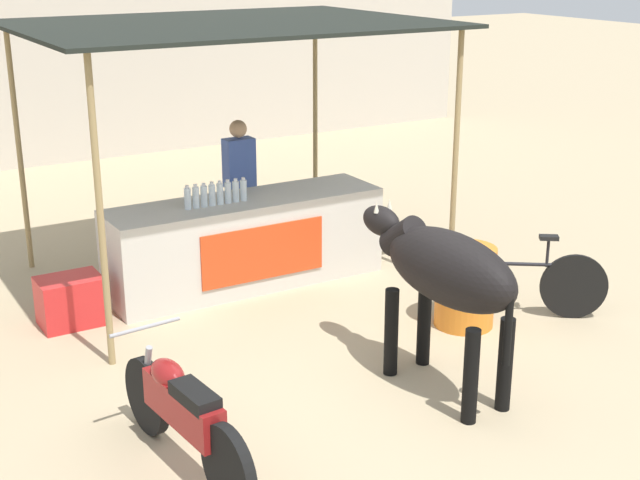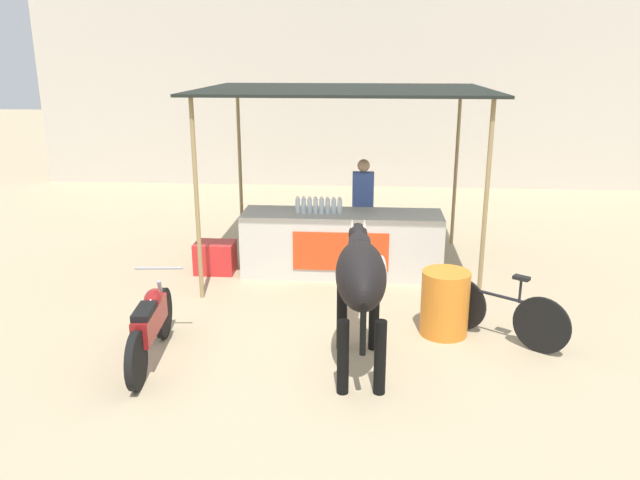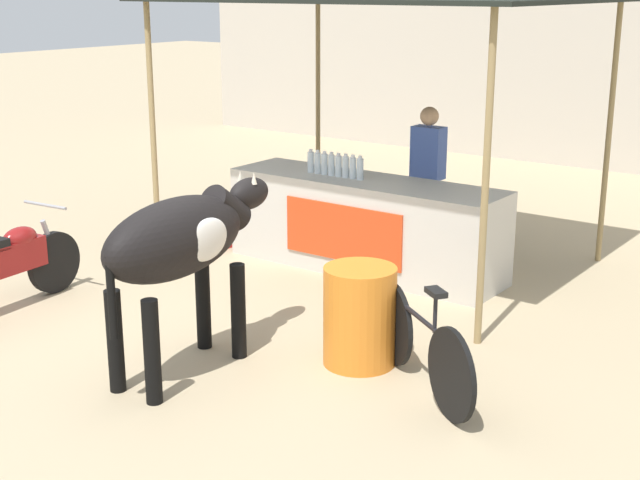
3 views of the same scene
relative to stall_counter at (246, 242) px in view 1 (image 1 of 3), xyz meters
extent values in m
plane|color=tan|center=(0.00, -2.20, -0.48)|extent=(60.00, 60.00, 0.00)
cube|color=beige|center=(0.00, 0.00, 0.00)|extent=(3.00, 0.80, 0.96)
cube|color=red|center=(0.00, -0.41, 0.00)|extent=(1.40, 0.02, 0.58)
cube|color=black|center=(0.00, 0.30, 2.27)|extent=(4.20, 3.20, 0.04)
cylinder|color=#997F51|center=(-1.89, -1.14, 0.89)|extent=(0.06, 0.06, 2.75)
cylinder|color=#997F51|center=(1.89, -1.14, 0.89)|extent=(0.06, 0.06, 2.75)
cylinder|color=#997F51|center=(-1.89, 1.74, 0.89)|extent=(0.06, 0.06, 2.75)
cylinder|color=#997F51|center=(1.89, 1.74, 0.89)|extent=(0.06, 0.06, 2.75)
cylinder|color=silver|center=(-0.67, -0.05, 0.59)|extent=(0.07, 0.07, 0.22)
cylinder|color=white|center=(-0.67, -0.05, 0.71)|extent=(0.04, 0.04, 0.03)
cylinder|color=silver|center=(-0.58, -0.05, 0.59)|extent=(0.07, 0.07, 0.22)
cylinder|color=white|center=(-0.58, -0.05, 0.71)|extent=(0.04, 0.04, 0.03)
cylinder|color=silver|center=(-0.48, -0.05, 0.59)|extent=(0.07, 0.07, 0.22)
cylinder|color=white|center=(-0.48, -0.05, 0.71)|extent=(0.04, 0.04, 0.03)
cylinder|color=silver|center=(-0.40, -0.05, 0.59)|extent=(0.07, 0.07, 0.22)
cylinder|color=white|center=(-0.40, -0.05, 0.71)|extent=(0.04, 0.04, 0.03)
cylinder|color=silver|center=(-0.30, -0.05, 0.59)|extent=(0.07, 0.07, 0.22)
cylinder|color=white|center=(-0.30, -0.05, 0.71)|extent=(0.04, 0.04, 0.03)
cylinder|color=silver|center=(-0.21, -0.05, 0.59)|extent=(0.07, 0.07, 0.22)
cylinder|color=white|center=(-0.21, -0.05, 0.71)|extent=(0.04, 0.04, 0.03)
cylinder|color=silver|center=(-0.12, -0.05, 0.59)|extent=(0.07, 0.07, 0.22)
cylinder|color=white|center=(-0.12, -0.05, 0.71)|extent=(0.04, 0.04, 0.03)
cylinder|color=silver|center=(-0.03, -0.05, 0.59)|extent=(0.07, 0.07, 0.22)
cylinder|color=white|center=(-0.03, -0.05, 0.71)|extent=(0.04, 0.04, 0.03)
cylinder|color=#383842|center=(0.30, 0.75, -0.04)|extent=(0.22, 0.22, 0.88)
cube|color=#3F59A5|center=(0.30, 0.75, 0.68)|extent=(0.34, 0.20, 0.56)
sphere|color=tan|center=(0.30, 0.75, 1.07)|extent=(0.20, 0.20, 0.20)
cube|color=red|center=(-1.95, -0.10, -0.24)|extent=(0.60, 0.44, 0.48)
cylinder|color=orange|center=(1.32, -2.06, -0.08)|extent=(0.57, 0.57, 0.79)
ellipsoid|color=black|center=(0.32, -3.03, 0.60)|extent=(0.59, 1.43, 0.60)
cylinder|color=black|center=(0.11, -2.55, -0.09)|extent=(0.12, 0.12, 0.78)
cylinder|color=black|center=(0.48, -2.53, -0.09)|extent=(0.12, 0.12, 0.78)
cylinder|color=black|center=(0.17, -3.53, -0.09)|extent=(0.12, 0.12, 0.78)
cylinder|color=black|center=(0.53, -3.51, -0.09)|extent=(0.12, 0.12, 0.78)
cylinder|color=black|center=(0.29, -2.44, 0.71)|extent=(0.26, 0.46, 0.41)
ellipsoid|color=black|center=(0.27, -2.14, 0.77)|extent=(0.24, 0.45, 0.26)
cone|color=beige|center=(0.20, -2.16, 0.91)|extent=(0.05, 0.05, 0.10)
cone|color=beige|center=(0.34, -2.15, 0.91)|extent=(0.05, 0.05, 0.10)
cylinder|color=black|center=(0.36, -3.69, 0.33)|extent=(0.06, 0.06, 0.60)
ellipsoid|color=silver|center=(0.54, -2.92, 0.60)|extent=(0.12, 0.44, 0.32)
cylinder|color=black|center=(-2.01, -2.39, -0.18)|extent=(0.14, 0.60, 0.60)
cylinder|color=black|center=(-1.90, -3.59, -0.18)|extent=(0.14, 0.60, 0.60)
cube|color=maroon|center=(-1.96, -2.99, 0.00)|extent=(0.26, 0.91, 0.28)
ellipsoid|color=maroon|center=(-1.98, -2.77, 0.16)|extent=(0.23, 0.38, 0.20)
cube|color=black|center=(-1.94, -3.17, 0.16)|extent=(0.22, 0.45, 0.10)
cylinder|color=#99999E|center=(-2.01, -2.44, 0.40)|extent=(0.55, 0.08, 0.03)
cylinder|color=#99999E|center=(-2.01, -2.41, 0.02)|extent=(0.07, 0.21, 0.49)
cylinder|color=black|center=(1.53, -1.90, -0.15)|extent=(0.56, 0.41, 0.66)
cylinder|color=black|center=(2.35, -2.48, -0.15)|extent=(0.56, 0.41, 0.66)
cylinder|color=black|center=(1.94, -2.19, 0.07)|extent=(0.72, 0.52, 0.04)
cylinder|color=black|center=(2.12, -2.32, 0.19)|extent=(0.03, 0.03, 0.28)
cube|color=black|center=(2.12, -2.32, 0.35)|extent=(0.20, 0.19, 0.04)
camera|label=1|loc=(-3.95, -8.19, 3.06)|focal=50.00mm
camera|label=2|loc=(0.36, -9.06, 2.77)|focal=35.00mm
camera|label=3|loc=(4.92, -7.49, 2.40)|focal=50.00mm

